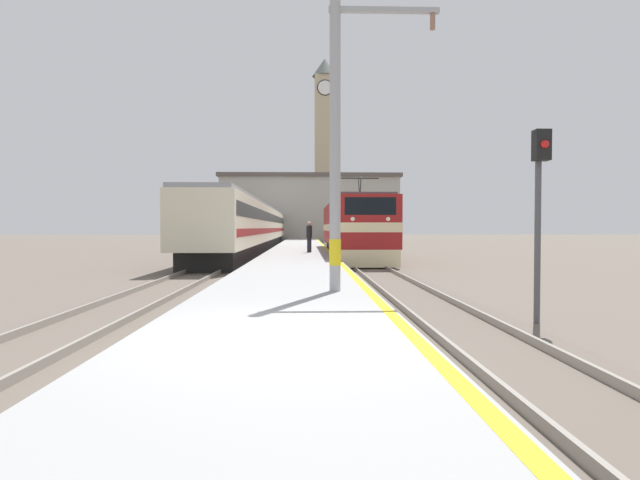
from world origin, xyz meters
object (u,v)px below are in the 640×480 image
locomotive_train (352,228)px  person_on_platform (309,236)px  signal_post (540,194)px  clock_tower (325,145)px  passenger_train (258,227)px  catenary_mast (339,134)px

locomotive_train → person_on_platform: size_ratio=9.72×
locomotive_train → signal_post: locomotive_train is taller
clock_tower → signal_post: clock_tower is taller
person_on_platform → clock_tower: bearing=86.7°
passenger_train → clock_tower: (7.22, 32.41, 12.61)m
locomotive_train → person_on_platform: locomotive_train is taller
passenger_train → signal_post: bearing=-75.9°
catenary_mast → clock_tower: (2.22, 65.65, 10.56)m
locomotive_train → clock_tower: (0.07, 46.09, 12.76)m
signal_post → clock_tower: bearing=91.4°
catenary_mast → person_on_platform: bearing=91.7°
person_on_platform → signal_post: 20.26m
locomotive_train → catenary_mast: 19.80m
passenger_train → catenary_mast: 33.67m
locomotive_train → signal_post: (1.67, -21.36, 0.72)m
person_on_platform → clock_tower: (2.76, 47.69, 13.21)m
signal_post → passenger_train: bearing=104.1°
person_on_platform → locomotive_train: bearing=30.9°
person_on_platform → clock_tower: size_ratio=0.07×
passenger_train → signal_post: (8.82, -35.03, 0.57)m
clock_tower → catenary_mast: bearing=-91.9°
person_on_platform → signal_post: bearing=-77.6°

